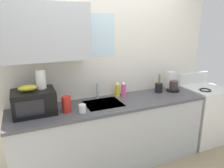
% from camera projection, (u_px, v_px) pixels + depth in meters
% --- Properties ---
extents(kitchen_wall_assembly, '(3.30, 0.42, 2.50)m').
position_uv_depth(kitchen_wall_assembly, '(93.00, 64.00, 2.83)').
color(kitchen_wall_assembly, silver).
rests_on(kitchen_wall_assembly, ground).
extents(counter_unit, '(2.53, 0.63, 0.90)m').
position_uv_depth(counter_unit, '(112.00, 134.00, 2.86)').
color(counter_unit, '#B2B7BC').
rests_on(counter_unit, ground).
extents(sink_faucet, '(0.03, 0.03, 0.21)m').
position_uv_depth(sink_faucet, '(97.00, 91.00, 2.88)').
color(sink_faucet, '#B2B5BA').
rests_on(sink_faucet, counter_unit).
extents(stove_range, '(0.60, 0.60, 1.08)m').
position_uv_depth(stove_range, '(202.00, 114.00, 3.48)').
color(stove_range, white).
rests_on(stove_range, ground).
extents(microwave, '(0.46, 0.35, 0.27)m').
position_uv_depth(microwave, '(34.00, 102.00, 2.39)').
color(microwave, black).
rests_on(microwave, counter_unit).
extents(banana_bunch, '(0.20, 0.11, 0.07)m').
position_uv_depth(banana_bunch, '(27.00, 88.00, 2.32)').
color(banana_bunch, gold).
rests_on(banana_bunch, microwave).
extents(paper_towel_roll, '(0.11, 0.11, 0.22)m').
position_uv_depth(paper_towel_roll, '(41.00, 79.00, 2.40)').
color(paper_towel_roll, white).
rests_on(paper_towel_roll, microwave).
extents(coffee_maker, '(0.19, 0.21, 0.28)m').
position_uv_depth(coffee_maker, '(172.00, 84.00, 3.20)').
color(coffee_maker, black).
rests_on(coffee_maker, counter_unit).
extents(dish_soap_bottle_yellow, '(0.07, 0.07, 0.21)m').
position_uv_depth(dish_soap_bottle_yellow, '(117.00, 89.00, 2.95)').
color(dish_soap_bottle_yellow, yellow).
rests_on(dish_soap_bottle_yellow, counter_unit).
extents(dish_soap_bottle_pink, '(0.07, 0.07, 0.21)m').
position_uv_depth(dish_soap_bottle_pink, '(124.00, 89.00, 2.96)').
color(dish_soap_bottle_pink, '#E55999').
rests_on(dish_soap_bottle_pink, counter_unit).
extents(cereal_canister, '(0.10, 0.10, 0.19)m').
position_uv_depth(cereal_canister, '(66.00, 104.00, 2.44)').
color(cereal_canister, red).
rests_on(cereal_canister, counter_unit).
extents(mug_white, '(0.08, 0.08, 0.09)m').
position_uv_depth(mug_white, '(82.00, 108.00, 2.44)').
color(mug_white, white).
rests_on(mug_white, counter_unit).
extents(utensil_crock, '(0.11, 0.11, 0.28)m').
position_uv_depth(utensil_crock, '(159.00, 88.00, 3.13)').
color(utensil_crock, black).
rests_on(utensil_crock, counter_unit).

